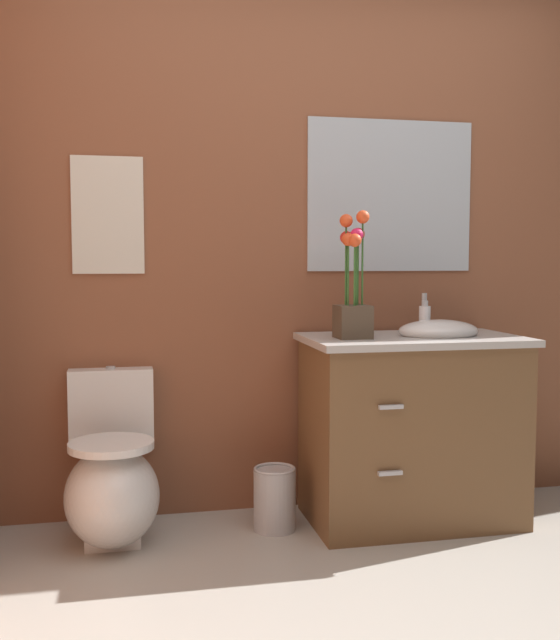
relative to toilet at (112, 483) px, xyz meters
The scene contains 8 objects.
wall_back 1.56m from the toilet, 14.53° to the left, with size 4.74×0.05×2.50m, color brown.
toilet is the anchor object (origin of this frame).
vanity_cabinet 1.31m from the toilet, ahead, with size 0.94×0.56×1.00m.
flower_vase 1.27m from the toilet, ahead, with size 0.14×0.14×0.54m.
soap_bottle 1.51m from the toilet, ahead, with size 0.05×0.05×0.15m.
trash_bin 0.68m from the toilet, ahead, with size 0.18×0.18×0.27m.
wall_poster 1.13m from the toilet, 90.00° to the left, with size 0.31×0.01×0.50m, color silver.
wall_mirror 1.79m from the toilet, 11.71° to the left, with size 0.80×0.01×0.70m, color #B2BCC6.
Camera 1 is at (-0.92, -1.90, 1.16)m, focal length 42.03 mm.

